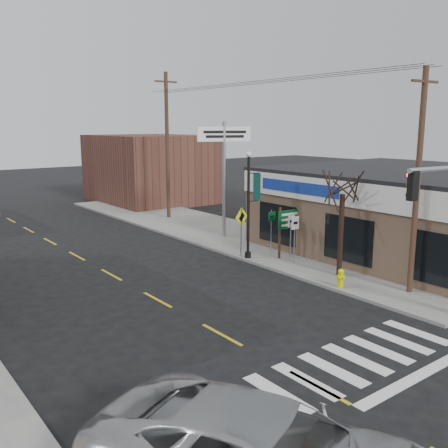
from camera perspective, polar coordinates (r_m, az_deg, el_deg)
ground at (r=13.31m, az=10.74°, el=-17.87°), size 140.00×140.00×0.00m
sidewalk_right at (r=27.98m, az=3.29°, el=-1.92°), size 6.00×38.00×0.13m
center_line at (r=19.05m, az=-7.63°, el=-8.57°), size 0.12×56.00×0.01m
crosswalk at (r=13.54m, az=9.42°, el=-17.25°), size 11.00×2.20×0.01m
thrift_store at (r=27.36m, az=21.95°, el=1.10°), size 12.00×14.00×4.00m
bldg_distant_right at (r=43.15m, az=-8.51°, el=6.30°), size 8.00×10.00×5.60m
guide_sign at (r=24.22m, az=7.44°, el=0.02°), size 1.42×0.13×2.49m
fire_hydrant at (r=20.27m, az=13.20°, el=-5.95°), size 0.24×0.24×0.76m
ped_crossing_sign at (r=24.22m, az=2.00°, el=0.19°), size 0.93×0.07×2.39m
lamp_post at (r=23.65m, az=2.92°, el=3.11°), size 0.66×0.52×5.10m
dance_center_sign at (r=28.17m, az=-0.00°, el=8.44°), size 3.06×0.19×6.50m
bare_tree at (r=21.12m, az=13.48°, el=5.04°), size 2.63×2.63×5.25m
shrub_front at (r=22.86m, az=22.64°, el=-4.27°), size 1.41×1.41×1.05m
shrub_back at (r=25.48m, az=15.21°, el=-2.58°), size 1.03×1.03×0.77m
utility_pole_near at (r=19.78m, az=21.25°, el=4.65°), size 1.46×0.22×8.37m
utility_pole_far at (r=34.44m, az=-6.50°, el=9.02°), size 1.70×0.25×9.76m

